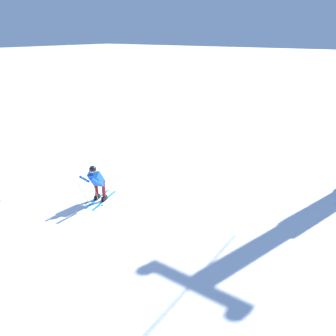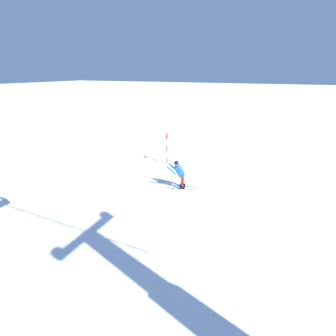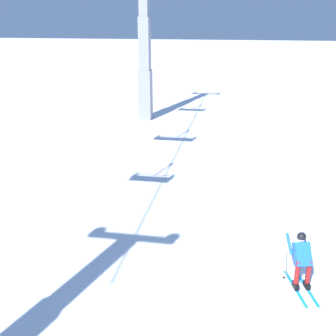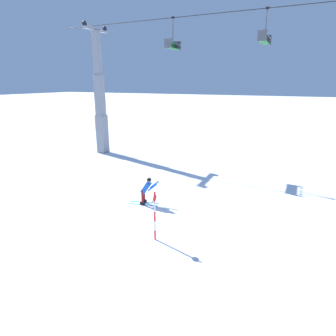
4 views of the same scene
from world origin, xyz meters
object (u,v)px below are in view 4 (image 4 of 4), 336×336
(chairlift_seat_second, at_px, (264,38))
(chairlift_seat_nearest, at_px, (172,44))
(trail_marker_pole, at_px, (155,215))
(lift_tower_near, at_px, (100,103))
(skier_carving_main, at_px, (146,189))

(chairlift_seat_second, bearing_deg, chairlift_seat_nearest, 180.00)
(trail_marker_pole, bearing_deg, lift_tower_near, 135.17)
(skier_carving_main, bearing_deg, chairlift_seat_second, 64.21)
(lift_tower_near, distance_m, chairlift_seat_second, 14.52)
(chairlift_seat_second, bearing_deg, skier_carving_main, -115.79)
(lift_tower_near, xyz_separation_m, chairlift_seat_second, (13.77, -0.00, 4.59))
(trail_marker_pole, bearing_deg, skier_carving_main, 125.02)
(lift_tower_near, xyz_separation_m, trail_marker_pole, (11.76, -11.69, -3.44))
(chairlift_seat_nearest, bearing_deg, lift_tower_near, 180.00)
(skier_carving_main, xyz_separation_m, chairlift_seat_second, (4.17, 8.62, 8.30))
(skier_carving_main, height_order, trail_marker_pole, trail_marker_pole)
(chairlift_seat_nearest, relative_size, trail_marker_pole, 1.02)
(skier_carving_main, distance_m, chairlift_seat_second, 12.67)
(chairlift_seat_second, bearing_deg, lift_tower_near, 180.00)
(lift_tower_near, distance_m, trail_marker_pole, 16.93)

